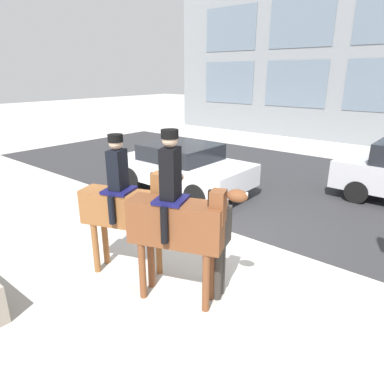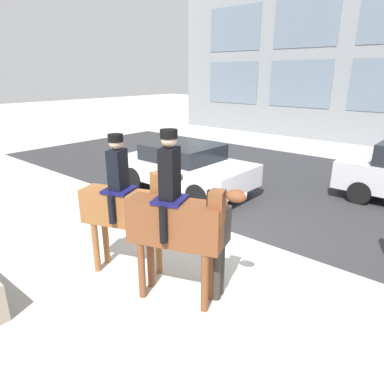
{
  "view_description": "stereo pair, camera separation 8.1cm",
  "coord_description": "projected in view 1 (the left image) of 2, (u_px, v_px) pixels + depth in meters",
  "views": [
    {
      "loc": [
        3.68,
        -5.42,
        3.36
      ],
      "look_at": [
        0.21,
        -1.22,
        1.47
      ],
      "focal_mm": 32.0,
      "sensor_mm": 36.0,
      "label": 1
    },
    {
      "loc": [
        3.74,
        -5.36,
        3.36
      ],
      "look_at": [
        0.21,
        -1.22,
        1.47
      ],
      "focal_mm": 32.0,
      "sensor_mm": 36.0,
      "label": 2
    }
  ],
  "objects": [
    {
      "name": "street_car_near_lane",
      "position": [
        183.0,
        167.0,
        10.09
      ],
      "size": [
        4.02,
        2.08,
        1.42
      ],
      "color": "silver",
      "rests_on": "ground_plane"
    },
    {
      "name": "ground_plane",
      "position": [
        221.0,
        241.0,
        7.26
      ],
      "size": [
        80.0,
        80.0,
        0.0
      ],
      "primitive_type": "plane",
      "color": "#B2AFA8"
    },
    {
      "name": "pedestrian_bystander",
      "position": [
        219.0,
        239.0,
        5.15
      ],
      "size": [
        0.8,
        0.61,
        1.7
      ],
      "rotation": [
        0.0,
        0.0,
        -2.87
      ],
      "color": "#332D28",
      "rests_on": "ground_plane"
    },
    {
      "name": "mounted_horse_companion",
      "position": [
        178.0,
        219.0,
        4.98
      ],
      "size": [
        1.74,
        0.93,
        2.65
      ],
      "rotation": [
        0.0,
        0.0,
        0.37
      ],
      "color": "brown",
      "rests_on": "ground_plane"
    },
    {
      "name": "road_surface",
      "position": [
        308.0,
        187.0,
        10.72
      ],
      "size": [
        24.22,
        8.5,
        0.01
      ],
      "color": "#2D2D30",
      "rests_on": "ground_plane"
    },
    {
      "name": "mounted_horse_lead",
      "position": [
        126.0,
        205.0,
        5.69
      ],
      "size": [
        1.8,
        0.94,
        2.46
      ],
      "rotation": [
        0.0,
        0.0,
        0.37
      ],
      "color": "brown",
      "rests_on": "ground_plane"
    }
  ]
}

